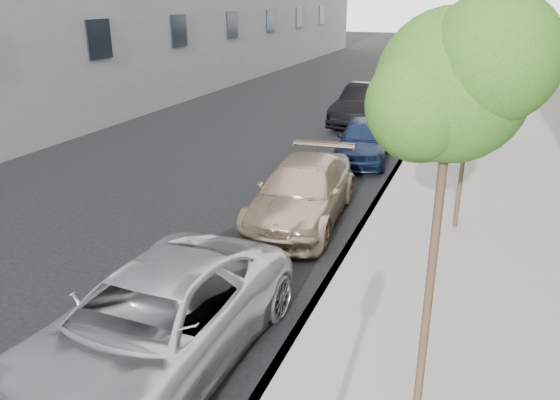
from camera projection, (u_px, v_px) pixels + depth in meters
The scene contains 10 objects.
sidewalk at pixel (504, 107), 26.15m from camera, with size 6.40×72.00×0.14m, color gray.
curb at pixel (437, 103), 27.19m from camera, with size 0.15×72.00×0.14m, color #9E9B93.
tree_near at pixel (455, 86), 5.36m from camera, with size 1.83×1.63×5.04m.
tree_mid at pixel (480, 32), 10.99m from camera, with size 1.66×1.46×5.10m.
tree_far at pixel (484, 48), 16.97m from camera, with size 1.78×1.58×4.31m.
minivan at pixel (152, 325), 7.69m from camera, with size 2.46×5.33×1.48m, color silver.
suv at pixel (303, 192), 13.04m from camera, with size 1.97×4.85×1.41m, color tan.
sedan_blue at pixel (363, 140), 17.82m from camera, with size 1.63×4.04×1.38m, color #101B35.
sedan_black at pixel (366, 105), 22.78m from camera, with size 1.74×4.99×1.64m, color black.
sedan_rear at pixel (403, 83), 29.70m from camera, with size 1.82×4.48×1.30m, color #94989B.
Camera 1 is at (3.55, -4.17, 5.10)m, focal length 35.00 mm.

